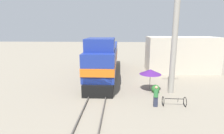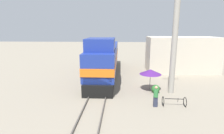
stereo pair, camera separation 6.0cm
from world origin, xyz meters
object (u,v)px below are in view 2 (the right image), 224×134
(vendor_umbrella, at_px, (150,72))
(person_bystander, at_px, (156,96))
(locomotive, at_px, (105,60))
(billboard_sign, at_px, (165,54))
(bicycle, at_px, (174,101))
(utility_pole, at_px, (175,40))

(vendor_umbrella, distance_m, person_bystander, 3.52)
(locomotive, height_order, billboard_sign, locomotive)
(locomotive, xyz_separation_m, billboard_sign, (7.53, 1.06, 0.53))
(billboard_sign, relative_size, bicycle, 2.00)
(billboard_sign, bearing_deg, vendor_umbrella, -114.10)
(utility_pole, distance_m, billboard_sign, 7.17)
(utility_pole, distance_m, bicycle, 5.29)
(locomotive, bearing_deg, person_bystander, -62.30)
(person_bystander, xyz_separation_m, bicycle, (1.42, 0.17, -0.50))
(person_bystander, distance_m, bicycle, 1.51)
(utility_pole, relative_size, billboard_sign, 2.81)
(billboard_sign, distance_m, bicycle, 9.93)
(locomotive, distance_m, utility_pole, 9.08)
(vendor_umbrella, bearing_deg, billboard_sign, 65.90)
(utility_pole, bearing_deg, locomotive, 139.06)
(bicycle, bearing_deg, utility_pole, -8.75)
(utility_pole, height_order, vendor_umbrella, utility_pole)
(vendor_umbrella, bearing_deg, bicycle, -68.07)
(bicycle, bearing_deg, billboard_sign, -6.98)
(locomotive, bearing_deg, utility_pole, -40.94)
(locomotive, relative_size, billboard_sign, 4.65)
(billboard_sign, xyz_separation_m, person_bystander, (-2.97, -9.74, -1.66))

